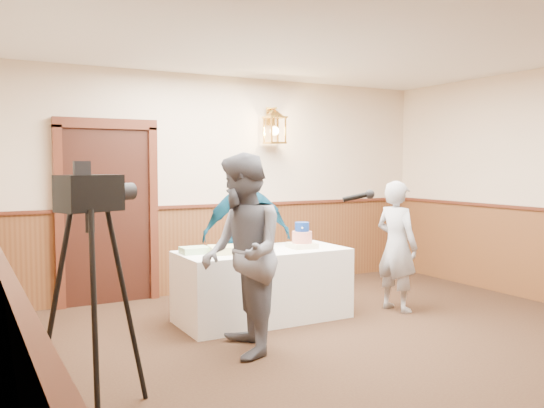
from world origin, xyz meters
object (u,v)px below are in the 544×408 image
(sheet_cake_green, at_px, (195,250))
(tv_camera_rig, at_px, (92,311))
(sheet_cake_yellow, at_px, (228,250))
(tiered_cake, at_px, (302,238))
(interviewer, at_px, (242,254))
(assistant_p, at_px, (247,236))
(baker, at_px, (397,246))
(display_table, at_px, (263,285))

(sheet_cake_green, height_order, tv_camera_rig, tv_camera_rig)
(sheet_cake_yellow, bearing_deg, sheet_cake_green, 152.54)
(tiered_cake, distance_m, interviewer, 1.39)
(interviewer, height_order, assistant_p, interviewer)
(tiered_cake, bearing_deg, sheet_cake_green, 170.51)
(sheet_cake_green, xyz_separation_m, baker, (2.22, -0.51, -0.05))
(sheet_cake_yellow, bearing_deg, tv_camera_rig, -136.93)
(assistant_p, bearing_deg, tv_camera_rig, 64.28)
(sheet_cake_green, xyz_separation_m, interviewer, (0.04, -1.02, 0.10))
(assistant_p, distance_m, tv_camera_rig, 2.92)
(tiered_cake, distance_m, baker, 1.11)
(sheet_cake_green, distance_m, tv_camera_rig, 2.19)
(tv_camera_rig, bearing_deg, display_table, 15.44)
(assistant_p, xyz_separation_m, tv_camera_rig, (-2.11, -2.02, -0.13))
(assistant_p, bearing_deg, interviewer, 82.72)
(tv_camera_rig, bearing_deg, assistant_p, 21.94)
(tiered_cake, height_order, tv_camera_rig, tv_camera_rig)
(baker, relative_size, tv_camera_rig, 0.92)
(tiered_cake, relative_size, assistant_p, 0.17)
(display_table, bearing_deg, interviewer, -127.11)
(tiered_cake, height_order, sheet_cake_yellow, tiered_cake)
(sheet_cake_green, height_order, interviewer, interviewer)
(baker, bearing_deg, tv_camera_rig, 98.82)
(tiered_cake, bearing_deg, assistant_p, 130.00)
(tiered_cake, relative_size, sheet_cake_green, 1.04)
(display_table, relative_size, interviewer, 1.02)
(sheet_cake_green, relative_size, baker, 0.19)
(sheet_cake_yellow, height_order, baker, baker)
(display_table, bearing_deg, assistant_p, 87.30)
(sheet_cake_yellow, xyz_separation_m, interviewer, (-0.26, -0.87, 0.09))
(display_table, xyz_separation_m, assistant_p, (0.02, 0.43, 0.47))
(sheet_cake_yellow, bearing_deg, assistant_p, 46.29)
(display_table, xyz_separation_m, baker, (1.50, -0.38, 0.36))
(assistant_p, relative_size, tv_camera_rig, 1.07)
(sheet_cake_green, relative_size, assistant_p, 0.16)
(sheet_cake_green, relative_size, interviewer, 0.16)
(sheet_cake_green, distance_m, assistant_p, 0.80)
(sheet_cake_green, bearing_deg, sheet_cake_yellow, -27.46)
(sheet_cake_green, bearing_deg, tv_camera_rig, -128.62)
(sheet_cake_green, bearing_deg, interviewer, -87.76)
(display_table, height_order, interviewer, interviewer)
(display_table, distance_m, assistant_p, 0.64)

